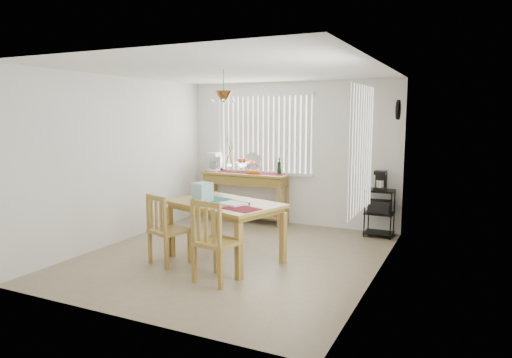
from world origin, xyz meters
The scene contains 10 objects.
ground centered at (0.00, 0.00, -0.01)m, with size 4.00×4.50×0.01m, color gray.
room_shell centered at (0.00, 0.02, 1.69)m, with size 4.20×4.70×2.70m.
sideboard centered at (-0.81, 2.00, 0.70)m, with size 1.65×0.46×0.93m.
sideboard_items centered at (-1.08, 2.01, 1.07)m, with size 1.57×0.39×0.71m.
wire_cart centered at (1.68, 2.00, 0.47)m, with size 0.46×0.37×0.78m.
cart_items centered at (1.68, 2.01, 0.93)m, with size 0.18×0.22×0.32m.
dining_table centered at (-0.02, -0.20, 0.72)m, with size 1.75×1.39×0.82m.
table_items centered at (-0.20, -0.28, 0.91)m, with size 1.14×0.87×0.26m.
chair_left centered at (-0.64, -0.70, 0.47)m, with size 0.56×0.56×0.96m.
chair_right centered at (0.30, -1.00, 0.50)m, with size 0.54×0.54×1.02m.
Camera 1 is at (3.01, -5.57, 2.00)m, focal length 32.00 mm.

